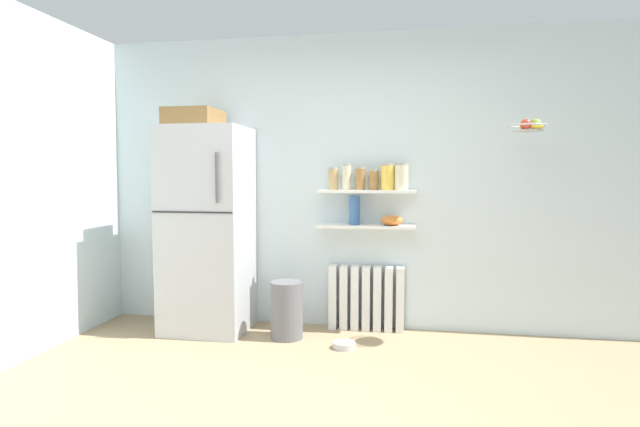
% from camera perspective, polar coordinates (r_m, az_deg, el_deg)
% --- Properties ---
extents(ground_plane, '(7.04, 7.04, 0.00)m').
position_cam_1_polar(ground_plane, '(3.32, -0.86, -19.91)').
color(ground_plane, '#9E8460').
extents(back_wall, '(7.04, 0.10, 2.60)m').
position_cam_1_polar(back_wall, '(4.56, 2.84, 3.53)').
color(back_wall, silver).
rests_on(back_wall, ground_plane).
extents(refrigerator, '(0.70, 0.66, 1.93)m').
position_cam_1_polar(refrigerator, '(4.53, -12.58, -1.36)').
color(refrigerator, '#B7BABF').
rests_on(refrigerator, ground_plane).
extents(radiator, '(0.66, 0.12, 0.57)m').
position_cam_1_polar(radiator, '(4.54, 5.24, -9.47)').
color(radiator, white).
rests_on(radiator, ground_plane).
extents(wall_shelf_lower, '(0.84, 0.22, 0.02)m').
position_cam_1_polar(wall_shelf_lower, '(4.40, 5.26, -1.45)').
color(wall_shelf_lower, white).
extents(wall_shelf_upper, '(0.84, 0.22, 0.02)m').
position_cam_1_polar(wall_shelf_upper, '(4.38, 5.29, 2.49)').
color(wall_shelf_upper, white).
extents(storage_jar_0, '(0.09, 0.09, 0.20)m').
position_cam_1_polar(storage_jar_0, '(4.41, 1.50, 3.94)').
color(storage_jar_0, tan).
rests_on(storage_jar_0, wall_shelf_upper).
extents(storage_jar_1, '(0.08, 0.08, 0.23)m').
position_cam_1_polar(storage_jar_1, '(4.40, 3.01, 4.14)').
color(storage_jar_1, beige).
rests_on(storage_jar_1, wall_shelf_upper).
extents(storage_jar_2, '(0.09, 0.09, 0.20)m').
position_cam_1_polar(storage_jar_2, '(4.38, 4.53, 3.96)').
color(storage_jar_2, olive).
rests_on(storage_jar_2, wall_shelf_upper).
extents(storage_jar_3, '(0.08, 0.08, 0.18)m').
position_cam_1_polar(storage_jar_3, '(4.37, 6.06, 3.81)').
color(storage_jar_3, olive).
rests_on(storage_jar_3, wall_shelf_upper).
extents(storage_jar_4, '(0.12, 0.12, 0.23)m').
position_cam_1_polar(storage_jar_4, '(4.37, 7.60, 4.11)').
color(storage_jar_4, yellow).
rests_on(storage_jar_4, wall_shelf_upper).
extents(storage_jar_5, '(0.12, 0.12, 0.23)m').
position_cam_1_polar(storage_jar_5, '(4.36, 9.14, 4.10)').
color(storage_jar_5, beige).
rests_on(storage_jar_5, wall_shelf_upper).
extents(vase, '(0.10, 0.10, 0.25)m').
position_cam_1_polar(vase, '(4.40, 3.91, 0.38)').
color(vase, '#38609E').
rests_on(vase, wall_shelf_lower).
extents(shelf_bowl, '(0.19, 0.19, 0.09)m').
position_cam_1_polar(shelf_bowl, '(4.38, 8.08, -0.77)').
color(shelf_bowl, orange).
rests_on(shelf_bowl, wall_shelf_lower).
extents(trash_bin, '(0.27, 0.27, 0.48)m').
position_cam_1_polar(trash_bin, '(4.32, -3.78, -10.78)').
color(trash_bin, slate).
rests_on(trash_bin, ground_plane).
extents(pet_food_bowl, '(0.17, 0.17, 0.05)m').
position_cam_1_polar(pet_food_bowl, '(4.13, 2.75, -14.58)').
color(pet_food_bowl, '#B7B7BC').
rests_on(pet_food_bowl, ground_plane).
extents(hanging_fruit_basket, '(0.28, 0.28, 0.09)m').
position_cam_1_polar(hanging_fruit_basket, '(4.21, 22.43, 9.10)').
color(hanging_fruit_basket, '#B2B2B7').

